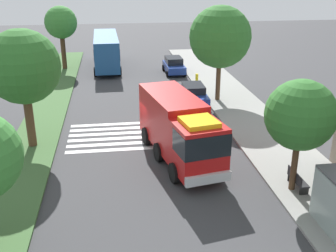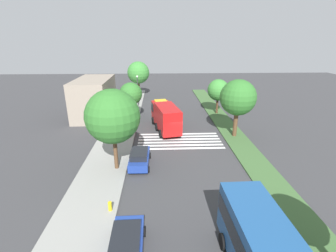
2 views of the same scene
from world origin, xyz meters
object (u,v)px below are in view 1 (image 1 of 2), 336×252
at_px(fire_truck, 180,128).
at_px(median_tree_far_west, 61,23).
at_px(parked_car_west, 174,65).
at_px(sidewalk_tree_west, 301,115).
at_px(sidewalk_tree_far_west, 220,37).
at_px(median_tree_west, 23,67).
at_px(transit_bus, 106,49).
at_px(bench_near_shelter, 297,180).
at_px(fire_hydrant, 197,77).
at_px(parked_car_mid, 194,94).

bearing_deg(fire_truck, median_tree_far_west, -171.01).
height_order(parked_car_west, sidewalk_tree_west, sidewalk_tree_west).
bearing_deg(sidewalk_tree_far_west, fire_truck, -25.06).
height_order(parked_car_west, median_tree_west, median_tree_west).
xyz_separation_m(transit_bus, sidewalk_tree_far_west, (13.54, 9.32, 3.24)).
distance_m(fire_truck, transit_bus, 24.71).
relative_size(bench_near_shelter, median_tree_west, 0.22).
height_order(fire_truck, transit_bus, transit_bus).
relative_size(median_tree_west, fire_hydrant, 10.41).
height_order(transit_bus, median_tree_far_west, median_tree_far_west).
xyz_separation_m(parked_car_mid, sidewalk_tree_far_west, (-0.64, 2.20, 4.54)).
relative_size(parked_car_mid, bench_near_shelter, 2.74).
relative_size(fire_truck, fire_hydrant, 12.62).
relative_size(fire_truck, bench_near_shelter, 5.52).
height_order(parked_car_mid, sidewalk_tree_far_west, sidewalk_tree_far_west).
relative_size(transit_bus, median_tree_far_west, 1.58).
distance_m(sidewalk_tree_west, median_tree_far_west, 31.92).
distance_m(bench_near_shelter, fire_hydrant, 21.36).
xyz_separation_m(bench_near_shelter, sidewalk_tree_far_west, (-15.09, -0.29, 4.81)).
xyz_separation_m(fire_truck, sidewalk_tree_far_west, (-10.80, 5.05, 3.37)).
height_order(parked_car_west, parked_car_mid, parked_car_west).
distance_m(parked_car_west, transit_bus, 7.98).
relative_size(fire_truck, sidewalk_tree_west, 1.55).
bearing_deg(transit_bus, fire_truck, -171.22).
distance_m(transit_bus, sidewalk_tree_far_west, 16.75).
bearing_deg(median_tree_west, fire_truck, 71.08).
height_order(fire_truck, sidewalk_tree_far_west, sidewalk_tree_far_west).
distance_m(parked_car_mid, sidewalk_tree_far_west, 5.09).
bearing_deg(fire_hydrant, sidewalk_tree_west, 1.34).
bearing_deg(fire_truck, parked_car_mid, 153.15).
xyz_separation_m(parked_car_mid, bench_near_shelter, (14.45, 2.49, -0.27)).
distance_m(median_tree_west, fire_hydrant, 19.97).
bearing_deg(sidewalk_tree_far_west, median_tree_west, -61.02).
bearing_deg(bench_near_shelter, parked_car_mid, -170.22).
height_order(sidewalk_tree_far_west, median_tree_west, sidewalk_tree_far_west).
bearing_deg(fire_hydrant, parked_car_mid, -13.85).
bearing_deg(fire_hydrant, fire_truck, -14.94).
bearing_deg(fire_hydrant, transit_bus, -129.60).
distance_m(transit_bus, bench_near_shelter, 30.25).
distance_m(fire_truck, median_tree_far_west, 26.06).
xyz_separation_m(median_tree_far_west, fire_hydrant, (7.26, 13.47, -4.59)).
bearing_deg(parked_car_mid, sidewalk_tree_west, 9.64).
bearing_deg(bench_near_shelter, transit_bus, -161.45).
xyz_separation_m(fire_truck, transit_bus, (-24.34, -4.27, 0.13)).
relative_size(fire_truck, parked_car_mid, 2.01).
relative_size(parked_car_mid, median_tree_west, 0.60).
height_order(parked_car_mid, median_tree_far_west, median_tree_far_west).
height_order(parked_car_west, bench_near_shelter, parked_car_west).
bearing_deg(sidewalk_tree_west, median_tree_far_west, -154.03).
bearing_deg(sidewalk_tree_far_west, fire_hydrant, -175.42).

